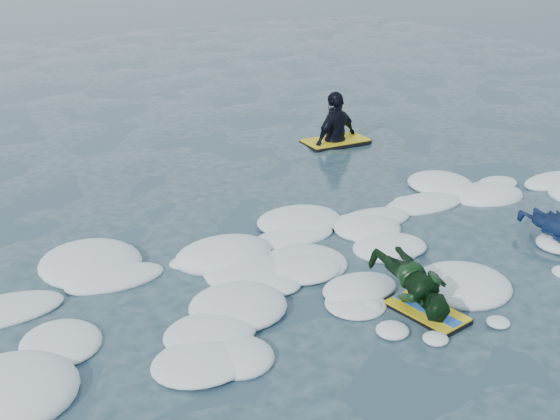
{
  "coord_description": "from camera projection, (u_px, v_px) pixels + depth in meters",
  "views": [
    {
      "loc": [
        -4.22,
        -5.76,
        3.93
      ],
      "look_at": [
        -0.19,
        1.6,
        0.46
      ],
      "focal_mm": 45.0,
      "sensor_mm": 36.0,
      "label": 1
    }
  ],
  "objects": [
    {
      "name": "prone_child_unit",
      "position": [
        417.0,
        286.0,
        7.6
      ],
      "size": [
        0.93,
        1.43,
        0.52
      ],
      "rotation": [
        0.0,
        0.0,
        1.75
      ],
      "color": "black",
      "rests_on": "ground"
    },
    {
      "name": "waiting_rider_unit",
      "position": [
        335.0,
        140.0,
        13.28
      ],
      "size": [
        1.25,
        0.78,
        1.87
      ],
      "rotation": [
        0.0,
        0.0,
        -0.01
      ],
      "color": "black",
      "rests_on": "ground"
    },
    {
      "name": "foam_band",
      "position": [
        315.0,
        256.0,
        8.88
      ],
      "size": [
        12.0,
        3.1,
        0.3
      ],
      "primitive_type": null,
      "color": "white",
      "rests_on": "ground"
    },
    {
      "name": "ground",
      "position": [
        362.0,
        291.0,
        8.04
      ],
      "size": [
        120.0,
        120.0,
        0.0
      ],
      "primitive_type": "plane",
      "color": "#1B3A42",
      "rests_on": "ground"
    }
  ]
}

